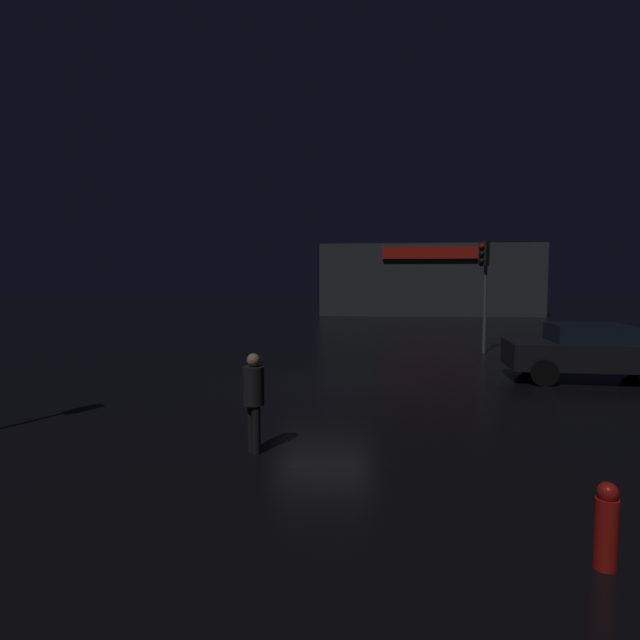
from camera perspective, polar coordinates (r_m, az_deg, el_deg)
name	(u,v)px	position (r m, az deg, el deg)	size (l,w,h in m)	color
ground_plane	(324,382)	(14.31, 0.41, -6.81)	(120.00, 120.00, 0.00)	black
store_building	(426,280)	(44.11, 11.42, 4.30)	(16.72, 8.76, 5.48)	#33383D
traffic_signal_opposite	(484,271)	(20.67, 17.40, 5.12)	(0.41, 0.43, 4.20)	#595B60
car_near	(591,351)	(16.20, 27.39, -3.06)	(4.54, 2.17, 1.57)	black
pedestrian	(254,395)	(8.55, -7.22, -8.13)	(0.48, 0.48, 1.62)	black
fire_hydrant	(606,526)	(6.09, 28.69, -19.04)	(0.22, 0.22, 0.86)	red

